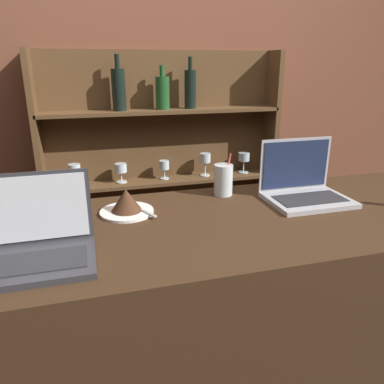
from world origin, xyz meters
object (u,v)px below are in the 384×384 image
laptop_far (304,187)px  water_glass (223,180)px  laptop_near (38,242)px  cake_plate (126,203)px

laptop_far → water_glass: 0.32m
water_glass → laptop_far: bearing=-25.2°
laptop_far → laptop_near: bearing=-166.3°
laptop_far → water_glass: size_ratio=1.81×
cake_plate → water_glass: 0.42m
laptop_far → cake_plate: size_ratio=1.61×
laptop_near → water_glass: (0.67, 0.37, 0.01)m
laptop_far → cake_plate: (-0.69, 0.04, -0.01)m
laptop_near → water_glass: bearing=28.8°
laptop_far → water_glass: (-0.29, 0.14, 0.01)m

